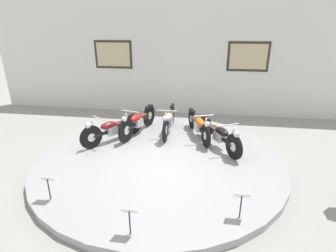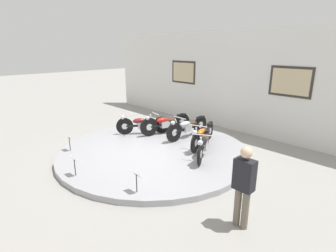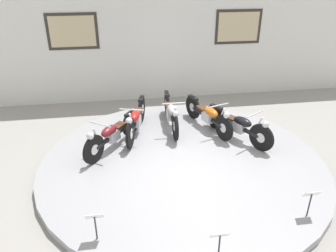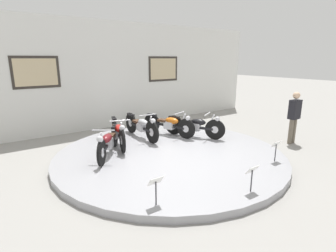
{
  "view_description": "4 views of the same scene",
  "coord_description": "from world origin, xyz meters",
  "px_view_note": "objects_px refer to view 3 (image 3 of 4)",
  "views": [
    {
      "loc": [
        1.02,
        -5.62,
        3.14
      ],
      "look_at": [
        0.16,
        0.25,
        0.84
      ],
      "focal_mm": 28.0,
      "sensor_mm": 36.0,
      "label": 1
    },
    {
      "loc": [
        5.84,
        -5.02,
        3.21
      ],
      "look_at": [
        0.15,
        0.45,
        0.83
      ],
      "focal_mm": 28.0,
      "sensor_mm": 36.0,
      "label": 2
    },
    {
      "loc": [
        -1.18,
        -5.71,
        3.86
      ],
      "look_at": [
        -0.29,
        0.16,
        0.87
      ],
      "focal_mm": 35.0,
      "sensor_mm": 36.0,
      "label": 3
    },
    {
      "loc": [
        -3.78,
        -5.34,
        2.54
      ],
      "look_at": [
        0.16,
        0.32,
        0.76
      ],
      "focal_mm": 28.0,
      "sensor_mm": 36.0,
      "label": 4
    }
  ],
  "objects_px": {
    "motorcycle_orange": "(208,115)",
    "info_placard_front_right": "(311,197)",
    "motorcycle_red": "(136,119)",
    "motorcycle_silver": "(171,112)",
    "motorcycle_black": "(239,125)",
    "motorcycle_maroon": "(112,134)",
    "info_placard_front_centre": "(220,239)",
    "info_placard_front_left": "(95,220)"
  },
  "relations": [
    {
      "from": "motorcycle_maroon",
      "to": "motorcycle_silver",
      "type": "relative_size",
      "value": 0.8
    },
    {
      "from": "motorcycle_red",
      "to": "motorcycle_black",
      "type": "relative_size",
      "value": 1.14
    },
    {
      "from": "motorcycle_red",
      "to": "info_placard_front_right",
      "type": "distance_m",
      "value": 4.15
    },
    {
      "from": "info_placard_front_right",
      "to": "info_placard_front_left",
      "type": "bearing_deg",
      "value": 180.0
    },
    {
      "from": "motorcycle_orange",
      "to": "info_placard_front_right",
      "type": "height_order",
      "value": "motorcycle_orange"
    },
    {
      "from": "motorcycle_maroon",
      "to": "motorcycle_orange",
      "type": "xyz_separation_m",
      "value": [
        2.31,
        0.62,
        0.0
      ]
    },
    {
      "from": "motorcycle_silver",
      "to": "motorcycle_black",
      "type": "distance_m",
      "value": 1.67
    },
    {
      "from": "motorcycle_maroon",
      "to": "info_placard_front_centre",
      "type": "height_order",
      "value": "motorcycle_maroon"
    },
    {
      "from": "motorcycle_silver",
      "to": "motorcycle_orange",
      "type": "bearing_deg",
      "value": -15.17
    },
    {
      "from": "motorcycle_red",
      "to": "info_placard_front_right",
      "type": "bearing_deg",
      "value": -51.8
    },
    {
      "from": "motorcycle_red",
      "to": "motorcycle_silver",
      "type": "relative_size",
      "value": 0.98
    },
    {
      "from": "motorcycle_black",
      "to": "motorcycle_red",
      "type": "bearing_deg",
      "value": 164.85
    },
    {
      "from": "motorcycle_maroon",
      "to": "motorcycle_red",
      "type": "xyz_separation_m",
      "value": [
        0.55,
        0.62,
        0.02
      ]
    },
    {
      "from": "info_placard_front_centre",
      "to": "info_placard_front_right",
      "type": "relative_size",
      "value": 1.0
    },
    {
      "from": "info_placard_front_centre",
      "to": "info_placard_front_right",
      "type": "height_order",
      "value": "same"
    },
    {
      "from": "motorcycle_maroon",
      "to": "motorcycle_red",
      "type": "distance_m",
      "value": 0.83
    },
    {
      "from": "motorcycle_red",
      "to": "motorcycle_silver",
      "type": "bearing_deg",
      "value": 15.08
    },
    {
      "from": "motorcycle_orange",
      "to": "motorcycle_maroon",
      "type": "bearing_deg",
      "value": -165.02
    },
    {
      "from": "motorcycle_maroon",
      "to": "info_placard_front_centre",
      "type": "relative_size",
      "value": 3.16
    },
    {
      "from": "motorcycle_silver",
      "to": "motorcycle_orange",
      "type": "xyz_separation_m",
      "value": [
        0.88,
        -0.24,
        -0.02
      ]
    },
    {
      "from": "motorcycle_silver",
      "to": "info_placard_front_right",
      "type": "bearing_deg",
      "value": -64.25
    },
    {
      "from": "motorcycle_red",
      "to": "motorcycle_black",
      "type": "height_order",
      "value": "motorcycle_red"
    },
    {
      "from": "motorcycle_silver",
      "to": "info_placard_front_left",
      "type": "relative_size",
      "value": 3.94
    },
    {
      "from": "info_placard_front_centre",
      "to": "motorcycle_black",
      "type": "bearing_deg",
      "value": 66.3
    },
    {
      "from": "motorcycle_maroon",
      "to": "info_placard_front_right",
      "type": "bearing_deg",
      "value": -40.21
    },
    {
      "from": "motorcycle_black",
      "to": "info_placard_front_right",
      "type": "xyz_separation_m",
      "value": [
        0.26,
        -2.63,
        -0.01
      ]
    },
    {
      "from": "motorcycle_red",
      "to": "info_placard_front_left",
      "type": "distance_m",
      "value": 3.36
    },
    {
      "from": "motorcycle_maroon",
      "to": "info_placard_front_left",
      "type": "xyz_separation_m",
      "value": [
        -0.25,
        -2.64,
        -0.01
      ]
    },
    {
      "from": "motorcycle_maroon",
      "to": "motorcycle_red",
      "type": "bearing_deg",
      "value": 48.28
    },
    {
      "from": "motorcycle_orange",
      "to": "info_placard_front_centre",
      "type": "bearing_deg",
      "value": -102.82
    },
    {
      "from": "motorcycle_maroon",
      "to": "motorcycle_orange",
      "type": "bearing_deg",
      "value": 14.98
    },
    {
      "from": "motorcycle_maroon",
      "to": "info_placard_front_centre",
      "type": "xyz_separation_m",
      "value": [
        1.43,
        -3.26,
        -0.01
      ]
    },
    {
      "from": "motorcycle_red",
      "to": "info_placard_front_right",
      "type": "height_order",
      "value": "motorcycle_red"
    },
    {
      "from": "motorcycle_black",
      "to": "info_placard_front_right",
      "type": "distance_m",
      "value": 2.65
    },
    {
      "from": "motorcycle_red",
      "to": "motorcycle_orange",
      "type": "xyz_separation_m",
      "value": [
        1.76,
        -0.0,
        -0.02
      ]
    },
    {
      "from": "info_placard_front_centre",
      "to": "info_placard_front_left",
      "type": "bearing_deg",
      "value": 159.8
    },
    {
      "from": "motorcycle_orange",
      "to": "info_placard_front_left",
      "type": "height_order",
      "value": "motorcycle_orange"
    },
    {
      "from": "info_placard_front_centre",
      "to": "info_placard_front_right",
      "type": "xyz_separation_m",
      "value": [
        1.69,
        0.62,
        0.0
      ]
    },
    {
      "from": "motorcycle_black",
      "to": "info_placard_front_centre",
      "type": "relative_size",
      "value": 3.38
    },
    {
      "from": "motorcycle_orange",
      "to": "info_placard_front_centre",
      "type": "height_order",
      "value": "motorcycle_orange"
    },
    {
      "from": "motorcycle_silver",
      "to": "info_placard_front_left",
      "type": "height_order",
      "value": "motorcycle_silver"
    },
    {
      "from": "motorcycle_maroon",
      "to": "motorcycle_orange",
      "type": "distance_m",
      "value": 2.4
    }
  ]
}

